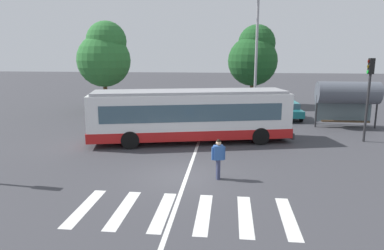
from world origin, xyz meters
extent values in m
plane|color=#3D3D42|center=(0.00, 0.00, 0.00)|extent=(160.00, 160.00, 0.00)
cylinder|color=black|center=(3.12, 7.93, 0.50)|extent=(1.04, 0.52, 1.00)
cylinder|color=black|center=(3.65, 5.65, 0.50)|extent=(1.04, 0.52, 1.00)
cylinder|color=black|center=(-4.06, 6.24, 0.50)|extent=(1.04, 0.52, 1.00)
cylinder|color=black|center=(-3.53, 3.96, 0.50)|extent=(1.04, 0.52, 1.00)
cube|color=white|center=(-0.43, 5.89, 1.62)|extent=(11.81, 5.12, 2.55)
cube|color=red|center=(-0.43, 5.89, 0.62)|extent=(11.92, 5.17, 0.55)
cube|color=#3D5666|center=(-0.43, 5.89, 1.93)|extent=(10.47, 4.85, 0.96)
cube|color=#3D5666|center=(5.18, 7.21, 1.83)|extent=(0.55, 2.19, 1.63)
cube|color=black|center=(5.18, 7.21, 2.72)|extent=(0.50, 1.90, 0.28)
cube|color=#99999E|center=(-0.43, 5.89, 2.98)|extent=(11.31, 4.82, 0.16)
cube|color=#28282B|center=(5.29, 7.24, 0.43)|extent=(0.70, 2.51, 0.36)
cylinder|color=#333856|center=(1.43, -0.13, 0.42)|extent=(0.16, 0.16, 0.85)
cylinder|color=#333856|center=(1.45, -0.25, 0.42)|extent=(0.16, 0.16, 0.85)
cube|color=#2D569E|center=(1.44, -0.19, 1.15)|extent=(0.45, 0.34, 0.60)
cylinder|color=#2D569E|center=(1.21, -0.24, 1.12)|extent=(0.10, 0.10, 0.55)
cylinder|color=#2D569E|center=(1.67, -0.14, 1.12)|extent=(0.10, 0.10, 0.55)
sphere|color=tan|center=(1.44, -0.19, 1.56)|extent=(0.22, 0.22, 0.22)
sphere|color=black|center=(1.44, -0.19, 1.63)|extent=(0.19, 0.19, 0.19)
cylinder|color=black|center=(-5.03, 15.84, 0.32)|extent=(0.23, 0.65, 0.64)
cylinder|color=black|center=(-3.36, 15.77, 0.32)|extent=(0.23, 0.65, 0.64)
cylinder|color=black|center=(-5.15, 13.05, 0.32)|extent=(0.23, 0.65, 0.64)
cylinder|color=black|center=(-3.48, 12.98, 0.32)|extent=(0.23, 0.65, 0.64)
cube|color=#AD1E1E|center=(-4.26, 14.41, 0.64)|extent=(2.01, 4.58, 0.52)
cube|color=#3D5666|center=(-4.26, 14.32, 1.12)|extent=(1.69, 2.23, 0.44)
cube|color=#AD1E1E|center=(-4.26, 14.32, 1.30)|extent=(1.61, 2.04, 0.09)
cylinder|color=black|center=(-2.41, 16.10, 0.32)|extent=(0.24, 0.65, 0.64)
cylinder|color=black|center=(-0.74, 16.01, 0.32)|extent=(0.24, 0.65, 0.64)
cylinder|color=black|center=(-2.57, 13.31, 0.32)|extent=(0.24, 0.65, 0.64)
cylinder|color=black|center=(-0.90, 13.22, 0.32)|extent=(0.24, 0.65, 0.64)
cube|color=#C6B793|center=(-1.66, 14.66, 0.64)|extent=(2.07, 4.59, 0.52)
cube|color=#3D5666|center=(-1.66, 14.57, 1.12)|extent=(1.72, 2.25, 0.44)
cube|color=#C6B793|center=(-1.66, 14.57, 1.30)|extent=(1.64, 2.06, 0.09)
cylinder|color=black|center=(0.03, 15.88, 0.32)|extent=(0.22, 0.65, 0.64)
cylinder|color=black|center=(1.70, 15.93, 0.32)|extent=(0.22, 0.65, 0.64)
cylinder|color=black|center=(0.12, 13.09, 0.32)|extent=(0.22, 0.65, 0.64)
cylinder|color=black|center=(1.79, 13.14, 0.32)|extent=(0.22, 0.65, 0.64)
cube|color=#234293|center=(0.91, 14.51, 0.64)|extent=(1.96, 4.55, 0.52)
cube|color=#3D5666|center=(0.91, 14.42, 1.12)|extent=(1.67, 2.21, 0.44)
cube|color=#234293|center=(0.91, 14.42, 1.30)|extent=(1.59, 2.03, 0.09)
cylinder|color=black|center=(2.87, 15.54, 0.32)|extent=(0.21, 0.64, 0.64)
cylinder|color=black|center=(4.55, 15.56, 0.32)|extent=(0.21, 0.64, 0.64)
cylinder|color=black|center=(2.90, 12.75, 0.32)|extent=(0.21, 0.64, 0.64)
cylinder|color=black|center=(4.58, 12.77, 0.32)|extent=(0.21, 0.64, 0.64)
cube|color=black|center=(3.72, 14.15, 0.64)|extent=(1.87, 4.52, 0.52)
cube|color=#3D5666|center=(3.72, 14.06, 1.12)|extent=(1.63, 2.18, 0.44)
cube|color=black|center=(3.72, 14.06, 1.30)|extent=(1.55, 2.00, 0.09)
cylinder|color=black|center=(5.56, 15.59, 0.32)|extent=(0.23, 0.65, 0.64)
cylinder|color=black|center=(7.23, 15.66, 0.32)|extent=(0.23, 0.65, 0.64)
cylinder|color=black|center=(5.68, 12.80, 0.32)|extent=(0.23, 0.65, 0.64)
cylinder|color=black|center=(7.35, 12.87, 0.32)|extent=(0.23, 0.65, 0.64)
cube|color=#196B70|center=(6.45, 14.23, 0.64)|extent=(2.01, 4.57, 0.52)
cube|color=#3D5666|center=(6.46, 14.14, 1.12)|extent=(1.69, 2.23, 0.44)
cube|color=#196B70|center=(6.46, 14.14, 1.30)|extent=(1.61, 2.04, 0.09)
cylinder|color=#28282B|center=(9.86, 7.04, 2.00)|extent=(0.14, 0.14, 4.00)
cube|color=black|center=(9.86, 7.04, 4.45)|extent=(0.28, 0.32, 0.90)
cylinder|color=#410907|center=(9.69, 7.04, 4.72)|extent=(0.04, 0.20, 0.20)
cylinder|color=#463707|center=(9.69, 7.04, 4.42)|extent=(0.04, 0.20, 0.20)
cylinder|color=green|center=(9.69, 7.04, 4.12)|extent=(0.04, 0.20, 0.20)
cylinder|color=#28282B|center=(7.99, 11.02, 1.15)|extent=(0.12, 0.12, 2.30)
cylinder|color=#28282B|center=(12.04, 11.02, 1.15)|extent=(0.12, 0.12, 2.30)
cube|color=slate|center=(10.01, 11.72, 1.26)|extent=(3.89, 0.04, 1.93)
cylinder|color=#515660|center=(10.01, 11.02, 2.48)|extent=(4.14, 1.54, 1.54)
cube|color=#4C3823|center=(10.01, 11.02, 0.45)|extent=(3.24, 0.36, 0.08)
cylinder|color=#939399|center=(3.77, 12.74, 4.97)|extent=(0.20, 0.20, 9.94)
cylinder|color=brown|center=(-9.32, 16.22, 1.45)|extent=(0.36, 0.36, 2.90)
sphere|color=#2D7033|center=(-9.32, 16.22, 4.55)|extent=(4.71, 4.71, 4.71)
sphere|color=#2D7033|center=(-9.06, 16.37, 6.20)|extent=(3.53, 3.53, 3.53)
cylinder|color=brown|center=(4.03, 20.85, 1.36)|extent=(0.36, 0.36, 2.72)
sphere|color=#1E5123|center=(4.03, 20.85, 4.41)|extent=(4.83, 4.83, 4.83)
sphere|color=#1E5123|center=(4.39, 21.23, 6.11)|extent=(3.63, 3.63, 3.63)
cube|color=silver|center=(-3.00, -3.45, 0.00)|extent=(0.45, 3.00, 0.01)
cube|color=silver|center=(-1.64, -3.45, 0.00)|extent=(0.45, 3.00, 0.01)
cube|color=silver|center=(-0.28, -3.45, 0.00)|extent=(0.45, 3.00, 0.01)
cube|color=silver|center=(1.08, -3.45, 0.00)|extent=(0.45, 3.00, 0.01)
cube|color=silver|center=(2.44, -3.45, 0.00)|extent=(0.45, 3.00, 0.01)
cube|color=silver|center=(3.80, -3.45, 0.00)|extent=(0.45, 3.00, 0.01)
cube|color=silver|center=(0.09, 2.00, 0.00)|extent=(0.16, 24.00, 0.01)
camera|label=1|loc=(1.84, -14.00, 5.18)|focal=32.42mm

